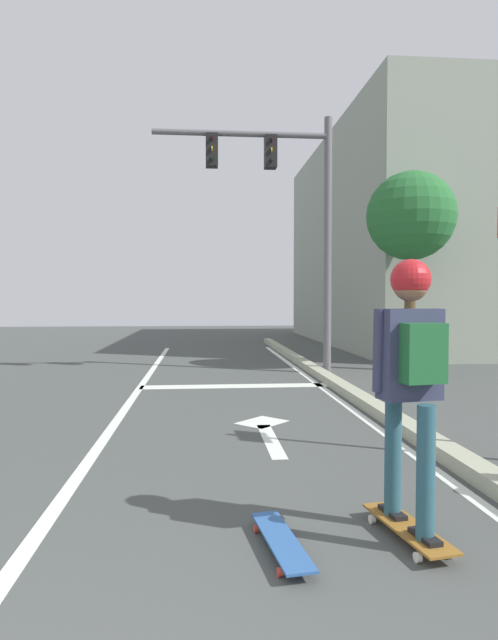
{
  "coord_description": "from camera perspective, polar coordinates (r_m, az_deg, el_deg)",
  "views": [
    {
      "loc": [
        0.9,
        -0.76,
        1.52
      ],
      "look_at": [
        1.39,
        4.85,
        1.3
      ],
      "focal_mm": 29.98,
      "sensor_mm": 36.0,
      "label": 1
    }
  ],
  "objects": [
    {
      "name": "lane_arrow_stem",
      "position": [
        5.9,
        2.34,
        -12.68
      ],
      "size": [
        0.16,
        1.4,
        0.01
      ],
      "primitive_type": "cube",
      "color": "silver",
      "rests_on": "ground"
    },
    {
      "name": "lane_line_curbside",
      "position": [
        7.23,
        11.79,
        -9.94
      ],
      "size": [
        0.12,
        20.0,
        0.01
      ],
      "primitive_type": "cube",
      "color": "silver",
      "rests_on": "ground"
    },
    {
      "name": "building_block",
      "position": [
        20.84,
        24.28,
        7.53
      ],
      "size": [
        11.84,
        12.27,
        7.05
      ],
      "primitive_type": "cube",
      "color": "gray",
      "rests_on": "ground"
    },
    {
      "name": "spare_skateboard",
      "position": [
        3.48,
        3.45,
        -22.45
      ],
      "size": [
        0.29,
        0.85,
        0.08
      ],
      "color": "#2D5997",
      "rests_on": "ground"
    },
    {
      "name": "traffic_signal_mast",
      "position": [
        11.1,
        3.78,
        13.14
      ],
      "size": [
        3.62,
        0.34,
        5.21
      ],
      "color": "slate",
      "rests_on": "ground"
    },
    {
      "name": "curb_strip",
      "position": [
        7.29,
        13.7,
        -9.31
      ],
      "size": [
        0.24,
        24.0,
        0.14
      ],
      "primitive_type": "cube",
      "color": "#A0A489",
      "rests_on": "ground"
    },
    {
      "name": "skateboard",
      "position": [
        3.75,
        16.58,
        -20.53
      ],
      "size": [
        0.35,
        0.84,
        0.09
      ],
      "color": "brown",
      "rests_on": "ground"
    },
    {
      "name": "roadside_tree",
      "position": [
        11.96,
        16.9,
        10.39
      ],
      "size": [
        1.86,
        1.86,
        4.22
      ],
      "color": "#4F3D24",
      "rests_on": "ground"
    },
    {
      "name": "lane_arrow_head",
      "position": [
        6.72,
        1.38,
        -10.83
      ],
      "size": [
        0.71,
        0.71,
        0.01
      ],
      "primitive_type": "cube",
      "rotation": [
        0.0,
        0.0,
        0.79
      ],
      "color": "silver",
      "rests_on": "ground"
    },
    {
      "name": "skater",
      "position": [
        3.47,
        16.92,
        -3.88
      ],
      "size": [
        0.46,
        0.63,
        1.68
      ],
      "color": "#2A5663",
      "rests_on": "skateboard"
    },
    {
      "name": "stop_bar",
      "position": [
        9.41,
        -1.53,
        -7.06
      ],
      "size": [
        3.28,
        0.4,
        0.01
      ],
      "primitive_type": "cube",
      "color": "silver",
      "rests_on": "ground"
    },
    {
      "name": "lane_line_center",
      "position": [
        7.01,
        -13.91,
        -10.34
      ],
      "size": [
        0.12,
        20.0,
        0.01
      ],
      "primitive_type": "cube",
      "color": "silver",
      "rests_on": "ground"
    }
  ]
}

